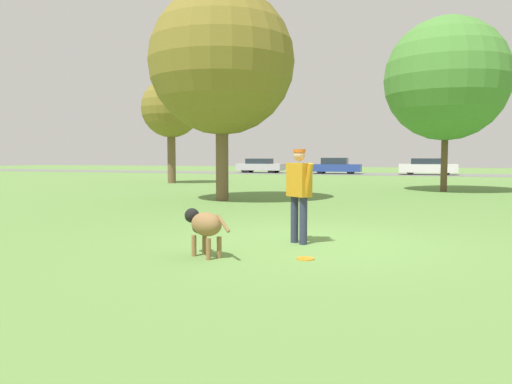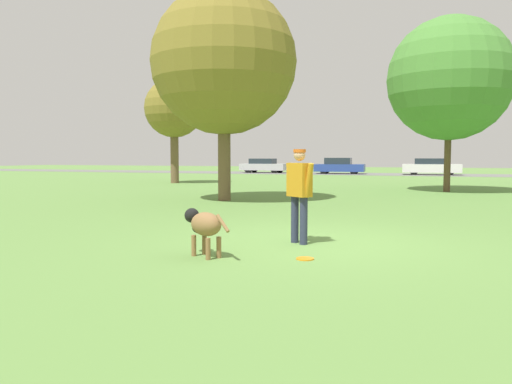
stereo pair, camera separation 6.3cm
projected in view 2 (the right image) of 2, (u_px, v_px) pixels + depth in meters
ground_plane at (316, 243)px, 8.39m from camera, size 120.00×120.00×0.00m
far_road_strip at (407, 175)px, 39.61m from camera, size 120.00×6.00×0.01m
person at (299, 188)px, 8.24m from camera, size 0.60×0.47×1.57m
dog at (204, 225)px, 7.19m from camera, size 0.94×0.62×0.68m
frisbee at (305, 259)px, 7.02m from camera, size 0.25×0.25×0.02m
tree_mid_center at (450, 79)px, 20.11m from camera, size 4.96×4.96×7.06m
tree_near_left at (224, 62)px, 16.06m from camera, size 4.70×4.70×6.84m
tree_far_left at (174, 109)px, 26.82m from camera, size 3.17×3.17×5.64m
parked_car_silver at (264, 166)px, 43.80m from camera, size 4.10×1.82×1.26m
parked_car_blue at (339, 166)px, 41.17m from camera, size 4.12×1.93×1.33m
parked_car_white at (431, 167)px, 38.80m from camera, size 4.40×1.95×1.29m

